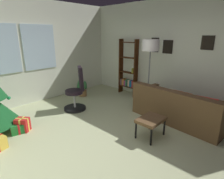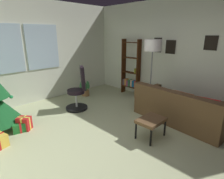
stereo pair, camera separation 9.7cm
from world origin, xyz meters
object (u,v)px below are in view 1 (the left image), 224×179
object	(u,v)px
couch	(186,109)
floor_lamp	(151,49)
footstool	(151,121)
gift_box_green	(18,127)
bookshelf	(128,71)
potted_plant	(82,89)
office_chair	(77,93)
gift_box_red	(23,125)

from	to	relation	value
couch	floor_lamp	size ratio (longest dim) A/B	1.20
floor_lamp	footstool	bearing A→B (deg)	-145.19
gift_box_green	couch	bearing A→B (deg)	-38.46
bookshelf	floor_lamp	distance (m)	1.39
bookshelf	potted_plant	bearing A→B (deg)	141.30
floor_lamp	potted_plant	size ratio (longest dim) A/B	2.89
gift_box_green	office_chair	size ratio (longest dim) A/B	0.31
bookshelf	potted_plant	xyz separation A→B (m)	(-1.14, 0.92, -0.51)
bookshelf	potted_plant	distance (m)	1.55
couch	gift_box_red	distance (m)	3.49
couch	footstool	xyz separation A→B (m)	(-1.13, 0.20, 0.06)
couch	floor_lamp	xyz separation A→B (m)	(0.17, 1.10, 1.25)
couch	office_chair	bearing A→B (deg)	119.23
couch	potted_plant	bearing A→B (deg)	99.82
couch	potted_plant	size ratio (longest dim) A/B	3.47
couch	footstool	bearing A→B (deg)	170.04
bookshelf	gift_box_green	bearing A→B (deg)	178.80
couch	gift_box_red	xyz separation A→B (m)	(-2.72, 2.18, -0.14)
gift_box_red	potted_plant	world-z (taller)	potted_plant
gift_box_red	floor_lamp	size ratio (longest dim) A/B	0.18
bookshelf	office_chair	bearing A→B (deg)	175.46
couch	bookshelf	distance (m)	2.28
couch	floor_lamp	bearing A→B (deg)	81.47
couch	footstool	size ratio (longest dim) A/B	3.95
gift_box_green	floor_lamp	world-z (taller)	floor_lamp
bookshelf	potted_plant	world-z (taller)	bookshelf
couch	gift_box_green	bearing A→B (deg)	141.54
couch	office_chair	distance (m)	2.64
bookshelf	potted_plant	size ratio (longest dim) A/B	2.85
office_chair	floor_lamp	size ratio (longest dim) A/B	0.63
footstool	gift_box_green	distance (m)	2.63
gift_box_red	floor_lamp	distance (m)	3.38
couch	footstool	world-z (taller)	couch
couch	office_chair	xyz separation A→B (m)	(-1.29, 2.30, 0.16)
footstool	gift_box_green	world-z (taller)	footstool
office_chair	potted_plant	size ratio (longest dim) A/B	1.82
potted_plant	footstool	bearing A→B (deg)	-101.85
gift_box_red	bookshelf	distance (m)	3.39
couch	office_chair	size ratio (longest dim) A/B	1.90
office_chair	floor_lamp	xyz separation A→B (m)	(1.45, -1.20, 1.09)
gift_box_red	gift_box_green	bearing A→B (deg)	152.30
office_chair	potted_plant	xyz separation A→B (m)	(0.76, 0.77, -0.20)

